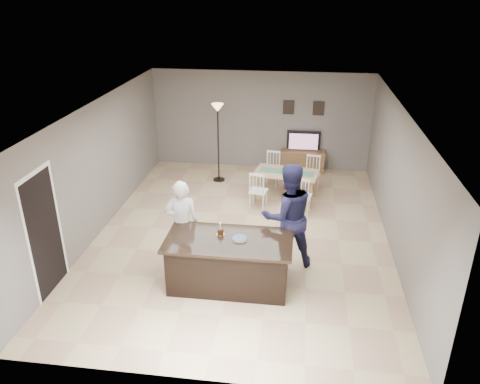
# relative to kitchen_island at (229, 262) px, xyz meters

# --- Properties ---
(floor) EXTENTS (8.00, 8.00, 0.00)m
(floor) POSITION_rel_kitchen_island_xyz_m (0.00, 1.80, -0.45)
(floor) COLOR tan
(floor) RESTS_ON ground
(room_shell) EXTENTS (8.00, 8.00, 8.00)m
(room_shell) POSITION_rel_kitchen_island_xyz_m (0.00, 1.80, 1.22)
(room_shell) COLOR slate
(room_shell) RESTS_ON floor
(kitchen_island) EXTENTS (2.15, 1.10, 0.90)m
(kitchen_island) POSITION_rel_kitchen_island_xyz_m (0.00, 0.00, 0.00)
(kitchen_island) COLOR black
(kitchen_island) RESTS_ON floor
(tv_console) EXTENTS (1.20, 0.40, 0.60)m
(tv_console) POSITION_rel_kitchen_island_xyz_m (1.20, 5.57, -0.15)
(tv_console) COLOR brown
(tv_console) RESTS_ON floor
(television) EXTENTS (0.91, 0.12, 0.53)m
(television) POSITION_rel_kitchen_island_xyz_m (1.20, 5.64, 0.41)
(television) COLOR black
(television) RESTS_ON tv_console
(tv_screen_glow) EXTENTS (0.78, 0.00, 0.78)m
(tv_screen_glow) POSITION_rel_kitchen_island_xyz_m (1.20, 5.56, 0.42)
(tv_screen_glow) COLOR #EF591A
(tv_screen_glow) RESTS_ON tv_console
(picture_frames) EXTENTS (1.10, 0.02, 0.38)m
(picture_frames) POSITION_rel_kitchen_island_xyz_m (1.15, 5.78, 1.30)
(picture_frames) COLOR black
(picture_frames) RESTS_ON room_shell
(doorway) EXTENTS (0.00, 2.10, 2.65)m
(doorway) POSITION_rel_kitchen_island_xyz_m (-2.99, -0.50, 0.80)
(doorway) COLOR black
(doorway) RESTS_ON floor
(woman) EXTENTS (0.70, 0.55, 1.68)m
(woman) POSITION_rel_kitchen_island_xyz_m (-0.95, 0.55, 0.39)
(woman) COLOR silver
(woman) RESTS_ON floor
(man) EXTENTS (1.18, 1.05, 2.01)m
(man) POSITION_rel_kitchen_island_xyz_m (0.95, 0.79, 0.55)
(man) COLOR #1C1C3E
(man) RESTS_ON floor
(birthday_cake) EXTENTS (0.14, 0.14, 0.22)m
(birthday_cake) POSITION_rel_kitchen_island_xyz_m (-0.17, 0.16, 0.50)
(birthday_cake) COLOR gold
(birthday_cake) RESTS_ON kitchen_island
(plate_stack) EXTENTS (0.24, 0.24, 0.04)m
(plate_stack) POSITION_rel_kitchen_island_xyz_m (0.18, 0.02, 0.46)
(plate_stack) COLOR white
(plate_stack) RESTS_ON kitchen_island
(dining_table) EXTENTS (1.68, 1.90, 0.91)m
(dining_table) POSITION_rel_kitchen_island_xyz_m (0.82, 3.67, 0.13)
(dining_table) COLOR #A18057
(dining_table) RESTS_ON floor
(floor_lamp) EXTENTS (0.31, 0.31, 2.07)m
(floor_lamp) POSITION_rel_kitchen_island_xyz_m (-0.99, 4.62, 1.15)
(floor_lamp) COLOR black
(floor_lamp) RESTS_ON floor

